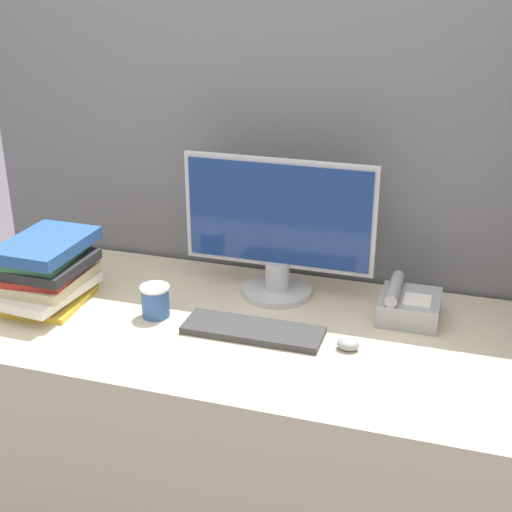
{
  "coord_description": "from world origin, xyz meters",
  "views": [
    {
      "loc": [
        0.55,
        -1.3,
        1.74
      ],
      "look_at": [
        0.01,
        0.42,
        0.97
      ],
      "focal_mm": 50.0,
      "sensor_mm": 36.0,
      "label": 1
    }
  ],
  "objects": [
    {
      "name": "book_stack",
      "position": [
        -0.61,
        0.34,
        0.88
      ],
      "size": [
        0.25,
        0.33,
        0.2
      ],
      "color": "gold",
      "rests_on": "desk"
    },
    {
      "name": "cubicle_panel_rear",
      "position": [
        0.0,
        0.8,
        0.83
      ],
      "size": [
        2.06,
        0.04,
        1.67
      ],
      "color": "slate",
      "rests_on": "ground_plane"
    },
    {
      "name": "desk_telephone",
      "position": [
        0.42,
        0.56,
        0.81
      ],
      "size": [
        0.17,
        0.18,
        0.11
      ],
      "color": "#99999E",
      "rests_on": "desk"
    },
    {
      "name": "monitor",
      "position": [
        0.02,
        0.6,
        0.98
      ],
      "size": [
        0.58,
        0.21,
        0.43
      ],
      "color": "#B7B7BC",
      "rests_on": "desk"
    },
    {
      "name": "desk",
      "position": [
        0.0,
        0.38,
        0.39
      ],
      "size": [
        1.66,
        0.76,
        0.77
      ],
      "color": "beige",
      "rests_on": "ground_plane"
    },
    {
      "name": "mouse",
      "position": [
        0.29,
        0.33,
        0.79
      ],
      "size": [
        0.06,
        0.05,
        0.03
      ],
      "color": "gray",
      "rests_on": "desk"
    },
    {
      "name": "keyboard",
      "position": [
        0.03,
        0.34,
        0.78
      ],
      "size": [
        0.39,
        0.13,
        0.02
      ],
      "color": "#333333",
      "rests_on": "desk"
    },
    {
      "name": "coffee_cup",
      "position": [
        -0.27,
        0.36,
        0.82
      ],
      "size": [
        0.08,
        0.08,
        0.09
      ],
      "color": "#335999",
      "rests_on": "desk"
    }
  ]
}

